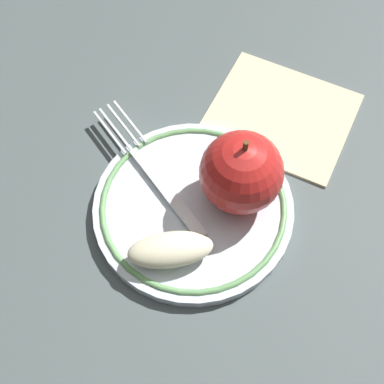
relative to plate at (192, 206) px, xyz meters
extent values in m
plane|color=#485353|center=(0.01, 0.00, -0.01)|extent=(2.00, 2.00, 0.00)
cylinder|color=silver|center=(0.00, 0.00, 0.00)|extent=(0.19, 0.19, 0.01)
torus|color=#689F61|center=(0.00, 0.00, 0.00)|extent=(0.18, 0.18, 0.01)
sphere|color=red|center=(-0.04, 0.02, 0.05)|extent=(0.08, 0.08, 0.08)
cylinder|color=brown|center=(-0.04, 0.02, 0.09)|extent=(0.00, 0.00, 0.01)
ellipsoid|color=beige|center=(0.05, 0.03, 0.02)|extent=(0.08, 0.07, 0.02)
cube|color=silver|center=(0.01, -0.01, 0.01)|extent=(0.02, 0.10, 0.00)
cube|color=silver|center=(0.01, -0.07, 0.01)|extent=(0.01, 0.02, 0.00)
cube|color=silver|center=(-0.01, -0.11, 0.01)|extent=(0.00, 0.06, 0.00)
cube|color=silver|center=(0.00, -0.11, 0.01)|extent=(0.00, 0.06, 0.00)
cube|color=silver|center=(0.01, -0.11, 0.01)|extent=(0.00, 0.06, 0.00)
cube|color=silver|center=(0.02, -0.11, 0.01)|extent=(0.00, 0.06, 0.00)
cube|color=beige|center=(-0.14, -0.03, 0.00)|extent=(0.18, 0.19, 0.01)
camera|label=1|loc=(0.14, 0.19, 0.45)|focal=50.00mm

